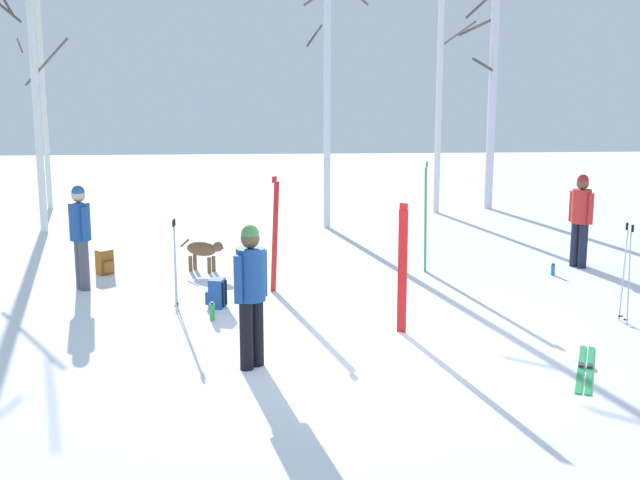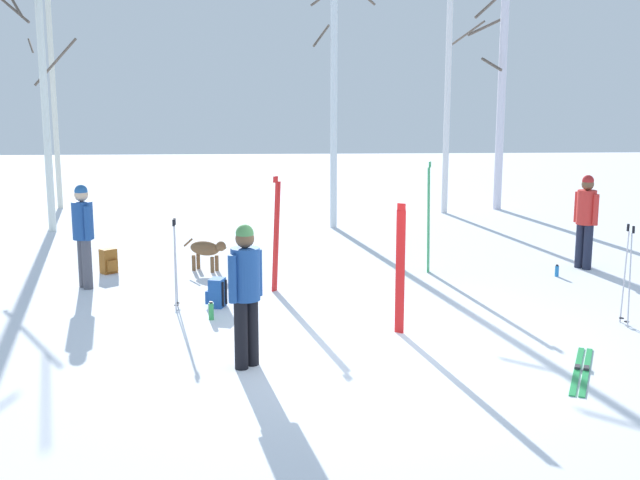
{
  "view_description": "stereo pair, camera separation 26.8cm",
  "coord_description": "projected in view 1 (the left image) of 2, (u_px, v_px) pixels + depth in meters",
  "views": [
    {
      "loc": [
        -1.42,
        -9.71,
        3.27
      ],
      "look_at": [
        -0.52,
        2.1,
        1.0
      ],
      "focal_mm": 44.98,
      "sensor_mm": 36.0,
      "label": 1
    },
    {
      "loc": [
        -1.16,
        -9.73,
        3.27
      ],
      "look_at": [
        -0.52,
        2.1,
        1.0
      ],
      "focal_mm": 44.98,
      "sensor_mm": 36.0,
      "label": 2
    }
  ],
  "objects": [
    {
      "name": "water_bottle_1",
      "position": [
        553.0,
        270.0,
        14.11
      ],
      "size": [
        0.07,
        0.07,
        0.21
      ],
      "color": "#1E72BF",
      "rests_on": "ground_plane"
    },
    {
      "name": "ski_pair_lying_0",
      "position": [
        585.0,
        368.0,
        9.43
      ],
      "size": [
        0.86,
        1.63,
        0.05
      ],
      "color": "green",
      "rests_on": "ground_plane"
    },
    {
      "name": "birch_tree_3",
      "position": [
        441.0,
        68.0,
        20.46
      ],
      "size": [
        1.55,
        1.77,
        7.47
      ],
      "color": "white",
      "rests_on": "ground_plane"
    },
    {
      "name": "birch_tree_1",
      "position": [
        35.0,
        106.0,
        17.72
      ],
      "size": [
        1.69,
        1.7,
        5.66
      ],
      "color": "silver",
      "rests_on": "ground_plane"
    },
    {
      "name": "backpack_0",
      "position": [
        105.0,
        262.0,
        14.17
      ],
      "size": [
        0.34,
        0.35,
        0.44
      ],
      "color": "#99591E",
      "rests_on": "ground_plane"
    },
    {
      "name": "ground_plane",
      "position": [
        373.0,
        347.0,
        10.23
      ],
      "size": [
        60.0,
        60.0,
        0.0
      ],
      "primitive_type": "plane",
      "color": "white"
    },
    {
      "name": "person_1",
      "position": [
        80.0,
        230.0,
        12.98
      ],
      "size": [
        0.34,
        0.45,
        1.72
      ],
      "color": "#4C4C56",
      "rests_on": "ground_plane"
    },
    {
      "name": "ski_pair_planted_1",
      "position": [
        426.0,
        218.0,
        14.15
      ],
      "size": [
        0.13,
        0.26,
        1.99
      ],
      "color": "green",
      "rests_on": "ground_plane"
    },
    {
      "name": "ski_pair_planted_0",
      "position": [
        275.0,
        234.0,
        12.9
      ],
      "size": [
        0.17,
        0.23,
        1.87
      ],
      "color": "red",
      "rests_on": "ground_plane"
    },
    {
      "name": "birch_tree_2",
      "position": [
        327.0,
        97.0,
        18.35
      ],
      "size": [
        1.47,
        1.47,
        5.8
      ],
      "color": "silver",
      "rests_on": "ground_plane"
    },
    {
      "name": "ski_poles_0",
      "position": [
        175.0,
        262.0,
        11.82
      ],
      "size": [
        0.07,
        0.22,
        1.36
      ],
      "color": "#B2B2BC",
      "rests_on": "ground_plane"
    },
    {
      "name": "birch_tree_4",
      "position": [
        491.0,
        98.0,
        21.34
      ],
      "size": [
        1.2,
        1.46,
        5.86
      ],
      "color": "silver",
      "rests_on": "ground_plane"
    },
    {
      "name": "person_0",
      "position": [
        251.0,
        287.0,
        9.31
      ],
      "size": [
        0.39,
        0.41,
        1.72
      ],
      "color": "black",
      "rests_on": "ground_plane"
    },
    {
      "name": "water_bottle_0",
      "position": [
        212.0,
        312.0,
        11.38
      ],
      "size": [
        0.07,
        0.07,
        0.27
      ],
      "color": "green",
      "rests_on": "ground_plane"
    },
    {
      "name": "backpack_1",
      "position": [
        217.0,
        294.0,
        12.03
      ],
      "size": [
        0.33,
        0.3,
        0.44
      ],
      "color": "#1E4C99",
      "rests_on": "ground_plane"
    },
    {
      "name": "ski_poles_1",
      "position": [
        627.0,
        270.0,
        11.14
      ],
      "size": [
        0.07,
        0.27,
        1.42
      ],
      "color": "#B2B2BC",
      "rests_on": "ground_plane"
    },
    {
      "name": "birch_tree_0",
      "position": [
        42.0,
        71.0,
        21.11
      ],
      "size": [
        1.56,
        1.55,
        7.11
      ],
      "color": "silver",
      "rests_on": "ground_plane"
    },
    {
      "name": "dog",
      "position": [
        204.0,
        250.0,
        14.35
      ],
      "size": [
        0.82,
        0.48,
        0.57
      ],
      "color": "brown",
      "rests_on": "ground_plane"
    },
    {
      "name": "person_2",
      "position": [
        581.0,
        215.0,
        14.59
      ],
      "size": [
        0.34,
        0.47,
        1.72
      ],
      "color": "#1E2338",
      "rests_on": "ground_plane"
    },
    {
      "name": "ski_pair_planted_2",
      "position": [
        402.0,
        269.0,
        10.69
      ],
      "size": [
        0.12,
        0.09,
        1.77
      ],
      "color": "red",
      "rests_on": "ground_plane"
    }
  ]
}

